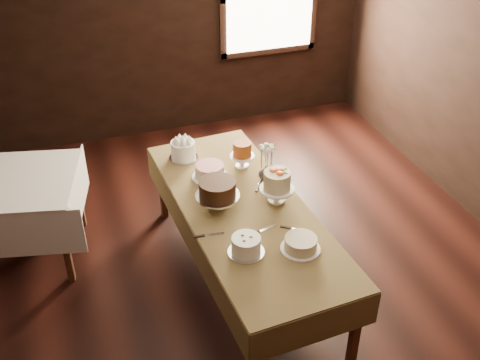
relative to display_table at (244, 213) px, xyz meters
The scene contains 18 objects.
floor 0.71m from the display_table, 81.30° to the right, with size 5.00×6.00×0.01m, color black.
wall_back 3.02m from the display_table, 89.81° to the left, with size 5.00×0.02×2.80m, color black.
display_table is the anchor object (origin of this frame).
side_table 1.98m from the display_table, 151.90° to the left, with size 1.16×1.16×0.82m.
cake_meringue 0.97m from the display_table, 107.09° to the left, with size 0.31×0.31×0.17m.
cake_lattice 0.55m from the display_table, 105.00° to the left, with size 0.35×0.35×0.12m.
cake_caramel 0.66m from the display_table, 72.83° to the left, with size 0.22×0.22×0.26m.
cake_chocolate 0.28m from the display_table, 159.37° to the left, with size 0.37×0.37×0.26m.
cake_flowers 0.34m from the display_table, ahead, with size 0.29×0.29×0.29m.
cake_swirl 0.57m from the display_table, 107.53° to the right, with size 0.30×0.30×0.14m.
cake_cream 0.68m from the display_table, 70.43° to the right, with size 0.30×0.30×0.11m.
cake_server_a 0.33m from the display_table, 75.53° to the right, with size 0.24×0.03×0.01m, color silver.
cake_server_b 0.54m from the display_table, 52.86° to the right, with size 0.24×0.03×0.01m, color silver.
cake_server_c 0.33m from the display_table, 102.68° to the left, with size 0.24×0.03×0.01m, color silver.
cake_server_d 0.41m from the display_table, 50.17° to the left, with size 0.24×0.03×0.01m, color silver.
cake_server_e 0.42m from the display_table, 141.69° to the right, with size 0.24×0.03×0.01m, color silver.
flower_vase 0.48m from the display_table, 46.59° to the left, with size 0.13×0.13×0.14m, color #2D2823.
flower_bouquet 0.56m from the display_table, 46.59° to the left, with size 0.14×0.14×0.20m, color white, non-canonical shape.
Camera 1 is at (-1.24, -3.51, 3.53)m, focal length 42.89 mm.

